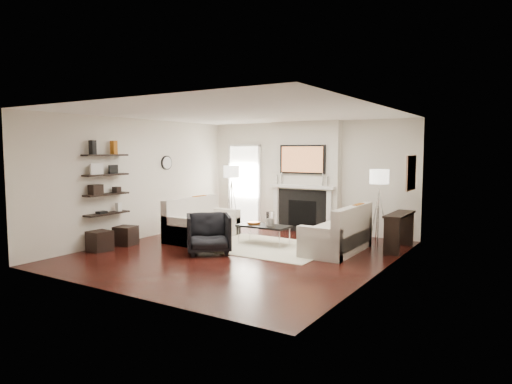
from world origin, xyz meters
The scene contains 71 objects.
room_envelope centered at (0.00, 0.00, 1.35)m, with size 6.00×6.00×6.00m.
chimney_breast centered at (0.00, 2.88, 1.35)m, with size 1.80×0.25×2.70m, color silver.
fireplace_surround centered at (0.00, 2.74, 0.52)m, with size 1.30×0.02×1.04m, color black.
firebox centered at (0.00, 2.73, 0.45)m, with size 0.75×0.02×0.65m, color black.
mantel_pilaster_l centered at (-0.72, 2.71, 0.55)m, with size 0.12×0.08×1.10m, color white.
mantel_pilaster_r centered at (0.72, 2.71, 0.55)m, with size 0.12×0.08×1.10m, color white.
mantel_shelf centered at (0.00, 2.69, 1.12)m, with size 1.70×0.18×0.07m, color white.
tv_body centered at (0.00, 2.71, 1.78)m, with size 1.20×0.06×0.70m, color black.
tv_screen centered at (0.00, 2.68, 1.78)m, with size 1.10×0.01×0.62m, color #BF723F.
candlestick_l_tall centered at (-0.55, 2.70, 1.30)m, with size 0.04×0.04×0.30m, color silver.
candlestick_l_short centered at (-0.68, 2.70, 1.27)m, with size 0.04×0.04×0.24m, color silver.
candlestick_r_tall centered at (0.55, 2.70, 1.30)m, with size 0.04×0.04×0.30m, color silver.
candlestick_r_short centered at (0.68, 2.70, 1.27)m, with size 0.04×0.04×0.24m, color silver.
hallway_panel centered at (-1.85, 2.98, 1.05)m, with size 0.90×0.02×2.10m, color white.
door_trim_l centered at (-2.33, 2.96, 1.05)m, with size 0.06×0.06×2.16m, color white.
door_trim_r centered at (-1.37, 2.96, 1.05)m, with size 0.06×0.06×2.16m, color white.
door_trim_top centered at (-1.85, 2.96, 2.13)m, with size 1.02×0.06×0.06m, color white.
rug centered at (0.17, 0.75, 0.01)m, with size 2.60×2.00×0.01m, color beige.
loveseat_left_base centered at (-1.50, 0.73, 0.21)m, with size 0.85×1.80×0.42m, color beige.
loveseat_left_back centered at (-1.84, 0.73, 0.53)m, with size 0.18×1.80×0.80m, color beige.
loveseat_left_arm_n centered at (-1.50, -0.08, 0.30)m, with size 0.85×0.18×0.60m, color beige.
loveseat_left_arm_s centered at (-1.50, 1.54, 0.30)m, with size 0.85×0.18×0.60m, color beige.
loveseat_left_cushion centered at (-1.45, 0.73, 0.47)m, with size 0.63×1.44×0.10m, color beige.
pillow_left_orange centered at (-1.84, 1.03, 0.73)m, with size 0.10×0.42×0.42m, color #A25713.
pillow_left_charcoal centered at (-1.84, 0.43, 0.72)m, with size 0.10×0.40×0.40m, color black.
loveseat_right_base centered at (1.55, 1.12, 0.21)m, with size 0.85×1.80×0.42m, color beige.
loveseat_right_back centered at (1.88, 1.12, 0.53)m, with size 0.18×1.80×0.80m, color beige.
loveseat_right_arm_n centered at (1.55, 0.31, 0.30)m, with size 0.85×0.18×0.60m, color beige.
loveseat_right_arm_s centered at (1.55, 1.93, 0.30)m, with size 0.85×0.18×0.60m, color beige.
loveseat_right_cushion centered at (1.50, 1.12, 0.47)m, with size 0.63×1.44×0.10m, color beige.
pillow_right_orange centered at (1.88, 1.42, 0.73)m, with size 0.10×0.42×0.42m, color #A25713.
pillow_right_charcoal centered at (1.88, 0.82, 0.72)m, with size 0.10×0.40×0.40m, color black.
coffee_table centered at (0.00, 0.92, 0.40)m, with size 1.10×0.55×0.04m, color black.
coffee_leg_nw centered at (-0.50, 0.70, 0.19)m, with size 0.02×0.02×0.38m, color silver.
coffee_leg_ne centered at (0.50, 0.70, 0.19)m, with size 0.02×0.02×0.38m, color silver.
coffee_leg_sw centered at (-0.50, 1.14, 0.19)m, with size 0.02×0.02×0.38m, color silver.
coffee_leg_se centered at (0.50, 1.14, 0.19)m, with size 0.02×0.02×0.38m, color silver.
hurricane_glass centered at (0.15, 0.92, 0.56)m, with size 0.18×0.18×0.32m, color white.
hurricane_candle centered at (0.15, 0.92, 0.49)m, with size 0.11×0.11×0.17m, color white.
copper_bowl centered at (-0.25, 0.92, 0.45)m, with size 0.28×0.28×0.05m, color #BA5C1F.
armchair centered at (-0.52, -0.32, 0.42)m, with size 0.82×0.77×0.84m, color black.
lamp_left_post centered at (-1.85, 2.36, 0.60)m, with size 0.02×0.02×1.20m, color silver.
lamp_left_shade centered at (-1.85, 2.36, 1.45)m, with size 0.40×0.40×0.30m, color white.
lamp_left_leg_a centered at (-1.74, 2.36, 0.60)m, with size 0.02×0.02×1.25m, color silver.
lamp_left_leg_b centered at (-1.91, 2.46, 0.60)m, with size 0.02×0.02×1.25m, color silver.
lamp_left_leg_c centered at (-1.91, 2.27, 0.60)m, with size 0.02×0.02×1.25m, color silver.
lamp_right_post centered at (2.05, 2.20, 0.60)m, with size 0.02×0.02×1.20m, color silver.
lamp_right_shade centered at (2.05, 2.20, 1.45)m, with size 0.40×0.40×0.30m, color white.
lamp_right_leg_a centered at (2.16, 2.20, 0.60)m, with size 0.02×0.02×1.25m, color silver.
lamp_right_leg_b centered at (2.00, 2.29, 0.60)m, with size 0.02×0.02×1.25m, color silver.
lamp_right_leg_c centered at (1.99, 2.10, 0.60)m, with size 0.02×0.02×1.25m, color silver.
console_top centered at (2.57, 1.90, 0.73)m, with size 0.35×1.20×0.04m, color black.
console_leg_n centered at (2.57, 1.35, 0.35)m, with size 0.30×0.04×0.71m, color black.
console_leg_s centered at (2.57, 2.45, 0.35)m, with size 0.30×0.04×0.71m, color black.
wall_art centered at (2.73, 2.05, 1.55)m, with size 0.03×0.70×0.70m, color #9D724E.
shelf_bottom centered at (-2.62, -1.00, 0.70)m, with size 0.25×1.00×0.04m, color black.
shelf_lower centered at (-2.62, -1.00, 1.10)m, with size 0.25×1.00×0.04m, color black.
shelf_upper centered at (-2.62, -1.00, 1.50)m, with size 0.25×1.00×0.04m, color black.
shelf_top centered at (-2.62, -1.00, 1.90)m, with size 0.25×1.00×0.04m, color black.
decor_magfile_a centered at (-2.62, -1.30, 2.06)m, with size 0.12×0.10×0.28m, color black.
decor_magfile_b centered at (-2.62, -0.78, 2.06)m, with size 0.12×0.10×0.28m, color #A25713.
decor_frame_a centered at (-2.62, -1.22, 1.63)m, with size 0.04×0.30×0.22m, color white.
decor_frame_b centered at (-2.62, -0.81, 1.61)m, with size 0.04×0.22×0.18m, color black.
decor_wine_rack centered at (-2.62, -1.26, 1.22)m, with size 0.18×0.25×0.20m, color black.
decor_box_small centered at (-2.62, -0.73, 1.18)m, with size 0.15×0.12×0.12m, color black.
decor_books centered at (-2.62, -1.14, 0.74)m, with size 0.14×0.20×0.05m, color black.
decor_box_tall centered at (-2.62, -0.70, 0.81)m, with size 0.10×0.10×0.18m, color white.
clock_rim centered at (-2.73, 0.90, 1.70)m, with size 0.34×0.34×0.04m, color black.
clock_face centered at (-2.71, 0.90, 1.70)m, with size 0.29×0.29×0.01m, color white.
ottoman_near centered at (-2.47, -0.66, 0.20)m, with size 0.40×0.40×0.40m, color black.
ottoman_far centered at (-2.47, -1.33, 0.20)m, with size 0.40×0.40×0.40m, color black.
Camera 1 is at (4.92, -7.25, 2.00)m, focal length 32.00 mm.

